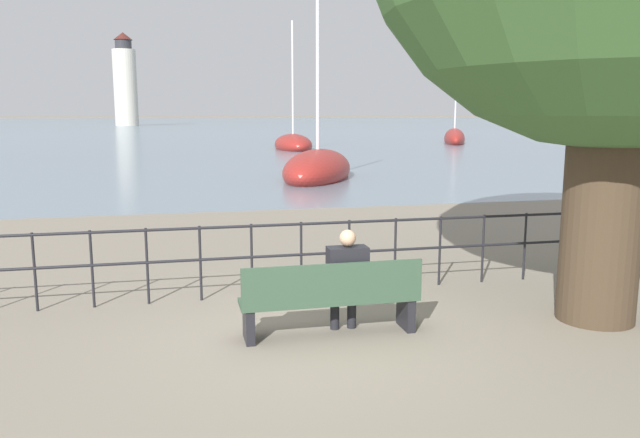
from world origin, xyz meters
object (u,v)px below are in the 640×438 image
park_bench (331,299)px  sailboat_0 (318,170)px  harbor_lighthouse (125,83)px  seated_person_left (347,277)px  sailboat_3 (293,145)px  sailboat_2 (454,138)px

park_bench → sailboat_0: size_ratio=0.28×
park_bench → harbor_lighthouse: size_ratio=0.11×
seated_person_left → harbor_lighthouse: (-11.44, 126.73, 7.85)m
seated_person_left → sailboat_3: sailboat_3 is taller
sailboat_2 → sailboat_3: 16.50m
seated_person_left → sailboat_2: sailboat_2 is taller
sailboat_2 → harbor_lighthouse: size_ratio=0.67×
park_bench → harbor_lighthouse: 127.56m
park_bench → harbor_lighthouse: (-11.23, 126.80, 8.09)m
seated_person_left → harbor_lighthouse: harbor_lighthouse is taller
park_bench → seated_person_left: size_ratio=1.69×
park_bench → sailboat_3: sailboat_3 is taller
sailboat_0 → sailboat_3: sailboat_3 is taller
sailboat_3 → seated_person_left: bearing=-98.4°
park_bench → sailboat_0: 17.65m
sailboat_0 → sailboat_3: 20.10m
sailboat_2 → harbor_lighthouse: harbor_lighthouse is taller
seated_person_left → sailboat_2: size_ratio=0.10×
harbor_lighthouse → sailboat_2: bearing=-68.4°
sailboat_2 → park_bench: bearing=-93.3°
park_bench → harbor_lighthouse: harbor_lighthouse is taller
seated_person_left → sailboat_3: (6.23, 37.09, -0.34)m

